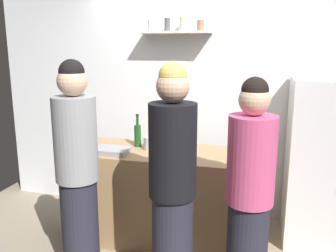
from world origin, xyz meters
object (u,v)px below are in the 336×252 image
object	(u,v)px
baking_pan	(111,151)
utensil_holder	(150,143)
person_pink_top	(249,197)
water_bottle_plastic	(82,143)
person_blonde	(173,188)
person_grey_hoodie	(77,173)
wine_bottle_green_glass	(138,135)
refrigerator	(317,162)
wine_bottle_amber_glass	(259,140)

from	to	relation	value
baking_pan	utensil_holder	bearing A→B (deg)	34.71
person_pink_top	water_bottle_plastic	bearing A→B (deg)	35.48
water_bottle_plastic	person_blonde	distance (m)	1.16
baking_pan	person_grey_hoodie	bearing A→B (deg)	-95.29
person_blonde	person_grey_hoodie	size ratio (longest dim) A/B	1.00
person_grey_hoodie	baking_pan	bearing A→B (deg)	-59.74
baking_pan	wine_bottle_green_glass	xyz separation A→B (m)	(0.17, 0.29, 0.10)
refrigerator	person_pink_top	distance (m)	1.25
wine_bottle_amber_glass	utensil_holder	bearing A→B (deg)	-173.78
wine_bottle_green_glass	baking_pan	bearing A→B (deg)	-120.17
wine_bottle_amber_glass	person_blonde	distance (m)	1.16
utensil_holder	person_pink_top	size ratio (longest dim) A/B	0.12
water_bottle_plastic	person_grey_hoodie	bearing A→B (deg)	-67.36
water_bottle_plastic	refrigerator	bearing A→B (deg)	16.59
baking_pan	wine_bottle_amber_glass	bearing A→B (deg)	13.82
person_blonde	person_grey_hoodie	bearing A→B (deg)	94.39
utensil_holder	person_grey_hoodie	size ratio (longest dim) A/B	0.11
wine_bottle_amber_glass	baking_pan	bearing A→B (deg)	-166.18
water_bottle_plastic	person_grey_hoodie	size ratio (longest dim) A/B	0.14
refrigerator	water_bottle_plastic	bearing A→B (deg)	-163.41
person_pink_top	baking_pan	bearing A→B (deg)	28.91
refrigerator	person_grey_hoodie	bearing A→B (deg)	-150.69
baking_pan	wine_bottle_amber_glass	size ratio (longest dim) A/B	1.04
wine_bottle_green_glass	person_blonde	size ratio (longest dim) A/B	0.18
refrigerator	wine_bottle_amber_glass	size ratio (longest dim) A/B	4.93
refrigerator	wine_bottle_green_glass	bearing A→B (deg)	-171.74
wine_bottle_green_glass	person_grey_hoodie	world-z (taller)	person_grey_hoodie
refrigerator	person_grey_hoodie	xyz separation A→B (m)	(-1.95, -1.10, 0.10)
refrigerator	wine_bottle_green_glass	size ratio (longest dim) A/B	4.90
water_bottle_plastic	person_grey_hoodie	distance (m)	0.51
person_blonde	person_grey_hoodie	distance (m)	0.82
refrigerator	water_bottle_plastic	size ratio (longest dim) A/B	6.49
baking_pan	utensil_holder	size ratio (longest dim) A/B	1.64
baking_pan	person_grey_hoodie	world-z (taller)	person_grey_hoodie
utensil_holder	person_pink_top	bearing A→B (deg)	-37.88
utensil_holder	person_grey_hoodie	distance (m)	0.86
water_bottle_plastic	person_pink_top	xyz separation A→B (m)	(1.54, -0.45, -0.18)
wine_bottle_green_glass	person_pink_top	distance (m)	1.42
baking_pan	wine_bottle_amber_glass	xyz separation A→B (m)	(1.34, 0.33, 0.10)
wine_bottle_green_glass	person_pink_top	world-z (taller)	person_pink_top
person_blonde	refrigerator	bearing A→B (deg)	-31.56
wine_bottle_green_glass	water_bottle_plastic	world-z (taller)	wine_bottle_green_glass
baking_pan	person_grey_hoodie	xyz separation A→B (m)	(-0.05, -0.55, -0.03)
utensil_holder	water_bottle_plastic	world-z (taller)	water_bottle_plastic
utensil_holder	wine_bottle_green_glass	distance (m)	0.17
utensil_holder	person_blonde	distance (m)	0.99
utensil_holder	person_pink_top	xyz separation A→B (m)	(0.98, -0.76, -0.13)
utensil_holder	wine_bottle_amber_glass	size ratio (longest dim) A/B	0.64
refrigerator	wine_bottle_amber_glass	world-z (taller)	refrigerator
person_blonde	person_pink_top	xyz separation A→B (m)	(0.54, 0.12, -0.06)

